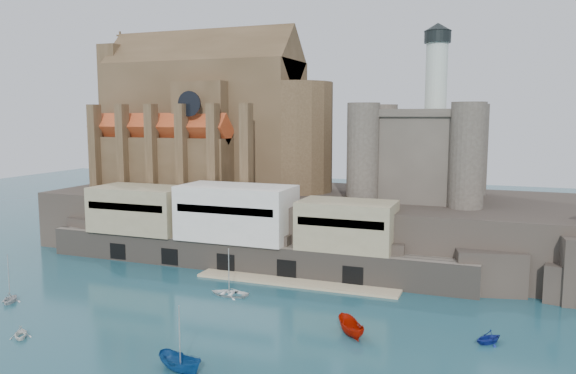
# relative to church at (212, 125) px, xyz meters

# --- Properties ---
(ground) EXTENTS (300.00, 300.00, 0.00)m
(ground) POSITION_rel_church_xyz_m (24.13, -41.85, -22.13)
(ground) COLOR #18424F
(ground) RESTS_ON ground
(promontory) EXTENTS (100.00, 36.00, 10.00)m
(promontory) POSITION_rel_church_xyz_m (23.94, -2.48, -17.20)
(promontory) COLOR black
(promontory) RESTS_ON ground
(quay) EXTENTS (70.00, 12.00, 13.05)m
(quay) POSITION_rel_church_xyz_m (13.94, -18.78, -16.06)
(quay) COLOR #675D52
(quay) RESTS_ON ground
(church) EXTENTS (47.00, 25.93, 30.51)m
(church) POSITION_rel_church_xyz_m (0.00, 0.00, 0.00)
(church) COLOR #4B3823
(church) RESTS_ON promontory
(castle_keep) EXTENTS (21.20, 21.20, 29.30)m
(castle_keep) POSITION_rel_church_xyz_m (40.21, -0.78, -3.81)
(castle_keep) COLOR #494239
(castle_keep) RESTS_ON promontory
(boat_1) EXTENTS (3.07, 2.95, 3.07)m
(boat_1) POSITION_rel_church_xyz_m (4.92, -53.06, -22.13)
(boat_1) COLOR white
(boat_1) RESTS_ON ground
(boat_2) EXTENTS (2.56, 2.52, 5.35)m
(boat_2) POSITION_rel_church_xyz_m (25.46, -53.86, -22.13)
(boat_2) COLOR navy
(boat_2) RESTS_ON ground
(boat_4) EXTENTS (3.32, 2.69, 3.34)m
(boat_4) POSITION_rel_church_xyz_m (-5.52, -44.71, -22.13)
(boat_4) COLOR silver
(boat_4) RESTS_ON ground
(boat_5) EXTENTS (2.76, 2.77, 5.19)m
(boat_5) POSITION_rel_church_xyz_m (38.21, -39.38, -22.13)
(boat_5) COLOR #A51303
(boat_5) RESTS_ON ground
(boat_6) EXTENTS (1.10, 3.78, 5.30)m
(boat_6) POSITION_rel_church_xyz_m (19.50, -31.88, -22.13)
(boat_6) COLOR white
(boat_6) RESTS_ON ground
(boat_7) EXTENTS (3.38, 3.30, 3.41)m
(boat_7) POSITION_rel_church_xyz_m (52.51, -36.49, -22.13)
(boat_7) COLOR navy
(boat_7) RESTS_ON ground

